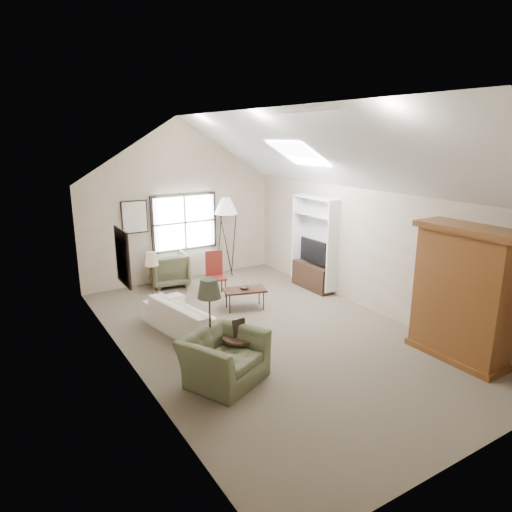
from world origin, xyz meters
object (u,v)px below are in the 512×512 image
armoire (463,294)px  side_chair (216,274)px  armchair_far (168,269)px  armchair_near (224,358)px  side_table (240,352)px  coffee_table (245,299)px  sofa (192,317)px

armoire → side_chair: 5.20m
armchair_far → armchair_near: bearing=85.5°
armoire → side_chair: size_ratio=2.15×
armchair_near → side_chair: (1.60, 3.40, 0.14)m
armoire → side_table: 3.70m
armchair_far → coffee_table: 2.49m
armchair_far → coffee_table: (0.78, -2.36, -0.19)m
armoire → side_table: size_ratio=4.05×
armchair_near → armchair_far: 4.81m
armoire → coffee_table: armoire is taller
side_chair → side_table: bearing=-98.3°
side_table → side_chair: bearing=69.2°
armchair_near → armchair_far: size_ratio=1.27×
armchair_far → side_chair: size_ratio=0.87×
armchair_far → side_table: size_ratio=1.64×
side_table → armchair_far: bearing=82.8°
coffee_table → armchair_far: bearing=108.3°
side_table → coffee_table: bearing=57.8°
sofa → side_table: 1.60m
armoire → armchair_near: size_ratio=1.94×
armchair_near → coffee_table: armchair_near is taller
sofa → side_chair: 2.08m
coffee_table → side_table: (-1.35, -2.15, 0.05)m
armchair_far → coffee_table: armchair_far is taller
coffee_table → sofa: bearing=-159.3°
coffee_table → side_table: size_ratio=1.58×
armoire → sofa: bearing=136.7°
armoire → armchair_far: armoire is taller
coffee_table → side_chair: (-0.14, 1.05, 0.29)m
armchair_near → armchair_far: bearing=53.6°
coffee_table → armoire: bearing=-62.8°
armoire → side_table: armoire is taller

